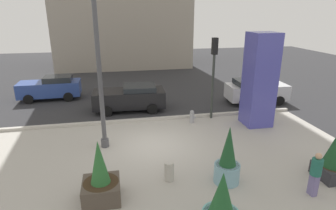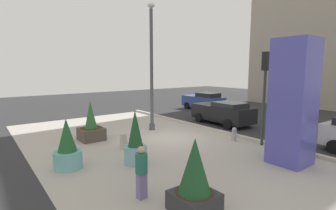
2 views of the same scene
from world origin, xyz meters
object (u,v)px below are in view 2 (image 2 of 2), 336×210
at_px(potted_plant_mid_plaza, 195,179).
at_px(concrete_bollard, 124,141).
at_px(car_far_lane, 223,112).
at_px(art_pillar_blue, 293,103).
at_px(lamp_post, 152,70).
at_px(potted_plant_near_left, 135,143).
at_px(car_curb_west, 204,101).
at_px(potted_plant_curbside, 67,149).
at_px(pedestrian_by_curb, 141,170).
at_px(fire_hydrant, 234,134).
at_px(potted_plant_by_pillar, 91,127).
at_px(traffic_light_corner, 265,83).

distance_m(potted_plant_mid_plaza, concrete_bollard, 6.19).
relative_size(potted_plant_mid_plaza, car_far_lane, 0.45).
bearing_deg(art_pillar_blue, lamp_post, -171.48).
bearing_deg(potted_plant_mid_plaza, art_pillar_blue, 92.51).
distance_m(potted_plant_near_left, car_curb_west, 14.77).
xyz_separation_m(potted_plant_curbside, pedestrian_by_curb, (3.75, 1.03, 0.10)).
xyz_separation_m(fire_hydrant, car_far_lane, (-3.25, 2.87, 0.46)).
distance_m(art_pillar_blue, potted_plant_near_left, 6.48).
distance_m(potted_plant_by_pillar, traffic_light_corner, 9.26).
relative_size(potted_plant_near_left, pedestrian_by_curb, 1.39).
relative_size(lamp_post, potted_plant_mid_plaza, 3.79).
bearing_deg(potted_plant_near_left, pedestrian_by_curb, -26.69).
distance_m(potted_plant_curbside, car_far_lane, 11.20).
distance_m(potted_plant_curbside, potted_plant_mid_plaza, 5.49).
bearing_deg(potted_plant_near_left, traffic_light_corner, 75.35).
relative_size(traffic_light_corner, pedestrian_by_curb, 2.90).
bearing_deg(car_curb_west, traffic_light_corner, -30.50).
bearing_deg(lamp_post, art_pillar_blue, 8.52).
height_order(potted_plant_by_pillar, fire_hydrant, potted_plant_by_pillar).
relative_size(art_pillar_blue, potted_plant_mid_plaza, 2.46).
xyz_separation_m(car_curb_west, pedestrian_by_curb, (10.88, -13.53, 0.05)).
xyz_separation_m(fire_hydrant, car_curb_west, (-8.63, 6.38, 0.47)).
height_order(potted_plant_mid_plaza, fire_hydrant, potted_plant_mid_plaza).
bearing_deg(potted_plant_curbside, potted_plant_near_left, 63.63).
height_order(fire_hydrant, car_far_lane, car_far_lane).
xyz_separation_m(art_pillar_blue, traffic_light_corner, (-2.11, 1.36, 0.62)).
distance_m(lamp_post, potted_plant_near_left, 6.51).
height_order(fire_hydrant, car_curb_west, car_curb_west).
height_order(lamp_post, pedestrian_by_curb, lamp_post).
relative_size(potted_plant_by_pillar, pedestrian_by_curb, 1.35).
xyz_separation_m(car_far_lane, pedestrian_by_curb, (5.51, -10.03, 0.05)).
bearing_deg(concrete_bollard, potted_plant_by_pillar, -164.59).
height_order(potted_plant_by_pillar, concrete_bollard, potted_plant_by_pillar).
distance_m(concrete_bollard, pedestrian_by_curb, 5.02).
bearing_deg(potted_plant_curbside, fire_hydrant, 79.64).
relative_size(art_pillar_blue, traffic_light_corner, 1.08).
distance_m(potted_plant_near_left, pedestrian_by_curb, 2.90).
bearing_deg(potted_plant_by_pillar, concrete_bollard, 15.41).
relative_size(potted_plant_by_pillar, car_curb_west, 0.51).
bearing_deg(lamp_post, potted_plant_near_left, -40.36).
xyz_separation_m(lamp_post, fire_hydrant, (4.78, 2.07, -3.40)).
distance_m(car_far_lane, pedestrian_by_curb, 11.44).
relative_size(lamp_post, potted_plant_curbside, 3.91).
relative_size(potted_plant_near_left, car_curb_west, 0.53).
xyz_separation_m(potted_plant_by_pillar, traffic_light_corner, (6.15, 6.51, 2.38)).
bearing_deg(concrete_bollard, traffic_light_corner, 57.50).
height_order(potted_plant_by_pillar, car_curb_west, potted_plant_by_pillar).
xyz_separation_m(potted_plant_curbside, potted_plant_by_pillar, (-3.33, 2.20, -0.05)).
bearing_deg(art_pillar_blue, pedestrian_by_curb, -100.65).
bearing_deg(potted_plant_mid_plaza, pedestrian_by_curb, -151.35).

